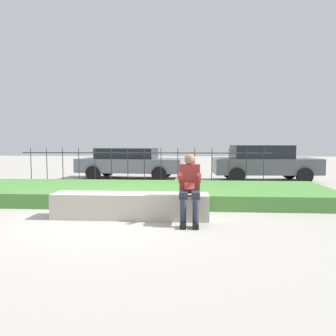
{
  "coord_description": "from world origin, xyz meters",
  "views": [
    {
      "loc": [
        1.53,
        -6.38,
        1.5
      ],
      "look_at": [
        0.81,
        3.68,
        0.72
      ],
      "focal_mm": 35.0,
      "sensor_mm": 36.0,
      "label": 1
    }
  ],
  "objects_px": {
    "car_parked_right": "(264,162)",
    "stone_bench": "(131,207)",
    "car_parked_center": "(130,162)",
    "person_seated_reader": "(190,185)"
  },
  "relations": [
    {
      "from": "car_parked_right",
      "to": "stone_bench",
      "type": "bearing_deg",
      "value": -124.15
    },
    {
      "from": "stone_bench",
      "to": "car_parked_center",
      "type": "relative_size",
      "value": 0.7
    },
    {
      "from": "person_seated_reader",
      "to": "car_parked_right",
      "type": "xyz_separation_m",
      "value": [
        2.86,
        6.97,
        0.02
      ]
    },
    {
      "from": "car_parked_right",
      "to": "car_parked_center",
      "type": "distance_m",
      "value": 5.4
    },
    {
      "from": "stone_bench",
      "to": "person_seated_reader",
      "type": "bearing_deg",
      "value": -15.83
    },
    {
      "from": "car_parked_right",
      "to": "car_parked_center",
      "type": "relative_size",
      "value": 0.92
    },
    {
      "from": "car_parked_right",
      "to": "car_parked_center",
      "type": "bearing_deg",
      "value": 172.21
    },
    {
      "from": "stone_bench",
      "to": "car_parked_center",
      "type": "distance_m",
      "value": 7.24
    },
    {
      "from": "stone_bench",
      "to": "person_seated_reader",
      "type": "relative_size",
      "value": 2.39
    },
    {
      "from": "person_seated_reader",
      "to": "car_parked_right",
      "type": "relative_size",
      "value": 0.32
    }
  ]
}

